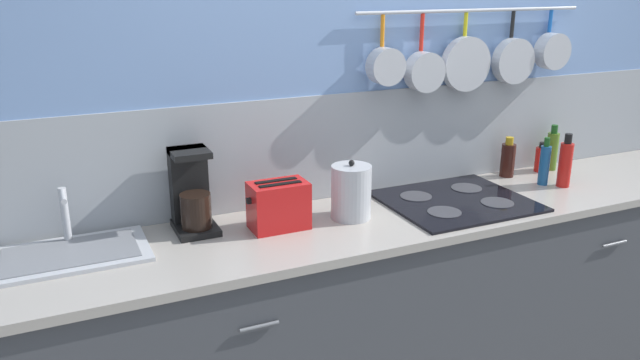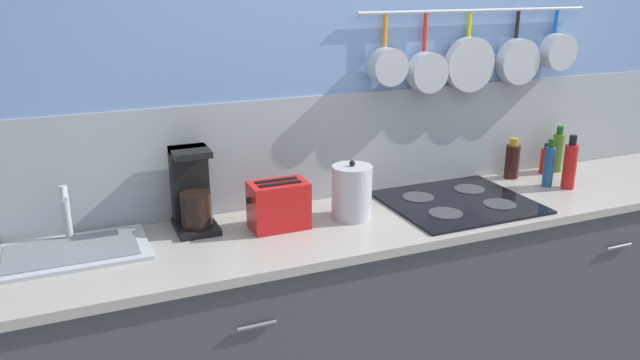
# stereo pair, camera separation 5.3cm
# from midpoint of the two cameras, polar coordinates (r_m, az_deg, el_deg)

# --- Properties ---
(wall_back) EXTENTS (7.20, 0.16, 2.60)m
(wall_back) POSITION_cam_midpoint_polar(r_m,az_deg,el_deg) (2.84, 5.56, 6.09)
(wall_back) COLOR #7293C6
(wall_back) RESTS_ON ground_plane
(cabinet_base) EXTENTS (3.34, 0.57, 0.90)m
(cabinet_base) POSITION_cam_midpoint_polar(r_m,az_deg,el_deg) (2.87, 8.35, -11.70)
(cabinet_base) COLOR #3F4247
(cabinet_base) RESTS_ON ground_plane
(countertop) EXTENTS (3.38, 0.59, 0.03)m
(countertop) POSITION_cam_midpoint_polar(r_m,az_deg,el_deg) (2.67, 8.80, -3.00)
(countertop) COLOR #A59E93
(countertop) RESTS_ON cabinet_base
(sink_basin) EXTENTS (0.53, 0.32, 0.22)m
(sink_basin) POSITION_cam_midpoint_polar(r_m,az_deg,el_deg) (2.38, -22.44, -6.05)
(sink_basin) COLOR #B7BABF
(sink_basin) RESTS_ON countertop
(coffee_maker) EXTENTS (0.16, 0.21, 0.32)m
(coffee_maker) POSITION_cam_midpoint_polar(r_m,az_deg,el_deg) (2.45, -12.24, -1.42)
(coffee_maker) COLOR black
(coffee_maker) RESTS_ON countertop
(toaster) EXTENTS (0.24, 0.14, 0.19)m
(toaster) POSITION_cam_midpoint_polar(r_m,az_deg,el_deg) (2.42, -4.43, -2.34)
(toaster) COLOR red
(toaster) RESTS_ON countertop
(kettle) EXTENTS (0.16, 0.16, 0.24)m
(kettle) POSITION_cam_midpoint_polar(r_m,az_deg,el_deg) (2.51, 2.26, -1.09)
(kettle) COLOR #B7BABF
(kettle) RESTS_ON countertop
(cooktop) EXTENTS (0.61, 0.54, 0.01)m
(cooktop) POSITION_cam_midpoint_polar(r_m,az_deg,el_deg) (2.77, 11.79, -1.88)
(cooktop) COLOR black
(cooktop) RESTS_ON countertop
(bottle_hot_sauce) EXTENTS (0.07, 0.07, 0.20)m
(bottle_hot_sauce) POSITION_cam_midpoint_polar(r_m,az_deg,el_deg) (3.17, 16.34, 1.84)
(bottle_hot_sauce) COLOR #33140F
(bottle_hot_sauce) RESTS_ON countertop
(bottle_olive_oil) EXTENTS (0.05, 0.05, 0.23)m
(bottle_olive_oil) POSITION_cam_midpoint_polar(r_m,az_deg,el_deg) (3.09, 19.38, 1.39)
(bottle_olive_oil) COLOR navy
(bottle_olive_oil) RESTS_ON countertop
(bottle_cooking_wine) EXTENTS (0.06, 0.06, 0.25)m
(bottle_cooking_wine) POSITION_cam_midpoint_polar(r_m,az_deg,el_deg) (3.09, 21.06, 1.42)
(bottle_cooking_wine) COLOR red
(bottle_cooking_wine) RESTS_ON countertop
(bottle_sesame_oil) EXTENTS (0.06, 0.06, 0.15)m
(bottle_sesame_oil) POSITION_cam_midpoint_polar(r_m,az_deg,el_deg) (3.31, 19.15, 1.85)
(bottle_sesame_oil) COLOR red
(bottle_sesame_oil) RESTS_ON countertop
(bottle_dish_soap) EXTENTS (0.06, 0.06, 0.23)m
(bottle_dish_soap) POSITION_cam_midpoint_polar(r_m,az_deg,el_deg) (3.35, 20.03, 2.59)
(bottle_dish_soap) COLOR #4C721E
(bottle_dish_soap) RESTS_ON countertop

